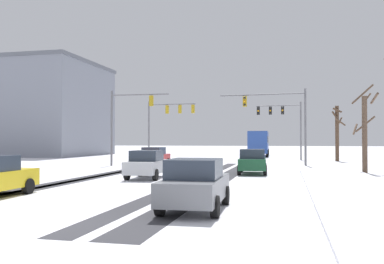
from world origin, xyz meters
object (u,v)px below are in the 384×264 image
at_px(traffic_signal_far_right, 283,117).
at_px(car_dark_green_second, 252,161).
at_px(traffic_signal_near_right, 280,113).
at_px(traffic_signal_far_left, 167,117).
at_px(car_grey_fifth, 195,184).
at_px(car_red_lead, 154,157).
at_px(bare_tree_sidewalk_far, 337,131).
at_px(traffic_signal_near_left, 127,115).
at_px(car_silver_third, 147,164).
at_px(bus_oncoming, 259,142).
at_px(bare_tree_sidewalk_mid, 365,130).
at_px(office_building_far_left_block, 4,110).

bearing_deg(traffic_signal_far_right, car_dark_green_second, -94.89).
xyz_separation_m(traffic_signal_near_right, car_dark_green_second, (-1.64, -8.24, -3.68)).
bearing_deg(traffic_signal_far_left, traffic_signal_near_right, -32.64).
height_order(traffic_signal_far_right, car_grey_fifth, traffic_signal_far_right).
xyz_separation_m(car_red_lead, car_dark_green_second, (8.70, -5.93, 0.00)).
bearing_deg(bare_tree_sidewalk_far, car_dark_green_second, -111.76).
xyz_separation_m(traffic_signal_near_left, car_grey_fifth, (10.63, -20.79, -3.56)).
xyz_separation_m(traffic_signal_near_right, car_silver_third, (-7.32, -12.85, -3.68)).
xyz_separation_m(traffic_signal_near_left, traffic_signal_far_right, (12.97, 14.10, 0.38)).
height_order(traffic_signal_far_left, car_red_lead, traffic_signal_far_left).
distance_m(traffic_signal_near_left, bus_oncoming, 26.92).
distance_m(bare_tree_sidewalk_mid, bare_tree_sidewalk_far, 15.93).
xyz_separation_m(traffic_signal_near_right, office_building_far_left_block, (-40.71, 18.58, 2.20)).
bearing_deg(car_silver_third, office_building_far_left_block, 136.73).
height_order(car_red_lead, bare_tree_sidewalk_far, bare_tree_sidewalk_far).
relative_size(car_grey_fifth, bus_oncoming, 0.37).
relative_size(car_dark_green_second, car_grey_fifth, 1.01).
xyz_separation_m(traffic_signal_near_left, traffic_signal_near_right, (12.87, 2.12, 0.12)).
distance_m(car_grey_fifth, bare_tree_sidewalk_mid, 18.99).
xyz_separation_m(car_red_lead, car_silver_third, (3.02, -10.55, 0.00)).
bearing_deg(traffic_signal_far_left, bus_oncoming, 59.64).
bearing_deg(office_building_far_left_block, bus_oncoming, 6.61).
xyz_separation_m(traffic_signal_near_right, bare_tree_sidewalk_far, (5.70, 10.13, -1.38)).
distance_m(traffic_signal_near_left, bare_tree_sidewalk_far, 22.28).
xyz_separation_m(bus_oncoming, bare_tree_sidewalk_far, (8.97, -12.78, 1.13)).
bearing_deg(traffic_signal_near_left, traffic_signal_far_left, 85.78).
height_order(traffic_signal_near_left, car_dark_green_second, traffic_signal_near_left).
bearing_deg(traffic_signal_far_right, bare_tree_sidewalk_mid, -72.49).
bearing_deg(traffic_signal_far_right, bus_oncoming, 107.13).
bearing_deg(traffic_signal_far_right, traffic_signal_near_left, -132.61).
bearing_deg(office_building_far_left_block, car_red_lead, -34.51).
bearing_deg(car_grey_fifth, traffic_signal_far_left, 107.87).
bearing_deg(car_dark_green_second, car_grey_fifth, -92.38).
bearing_deg(car_red_lead, bus_oncoming, 74.37).
distance_m(traffic_signal_far_left, bus_oncoming, 17.77).
xyz_separation_m(traffic_signal_far_left, bare_tree_sidewalk_mid, (17.85, -13.57, -1.86)).
height_order(car_dark_green_second, car_grey_fifth, same).
bearing_deg(bare_tree_sidewalk_far, traffic_signal_far_right, 161.74).
bearing_deg(car_red_lead, office_building_far_left_block, 145.49).
height_order(traffic_signal_far_right, bare_tree_sidewalk_far, traffic_signal_far_right).
relative_size(car_silver_third, bare_tree_sidewalk_mid, 0.69).
xyz_separation_m(bus_oncoming, bare_tree_sidewalk_mid, (8.98, -28.71, 0.92)).
bearing_deg(traffic_signal_near_right, car_grey_fifth, -95.60).
bearing_deg(traffic_signal_near_right, car_silver_third, -119.65).
relative_size(car_dark_green_second, bare_tree_sidewalk_mid, 0.69).
distance_m(traffic_signal_near_right, car_grey_fifth, 23.31).
xyz_separation_m(bare_tree_sidewalk_far, office_building_far_left_block, (-46.40, 8.45, 3.57)).
xyz_separation_m(traffic_signal_far_left, car_dark_green_second, (10.51, -16.01, -3.95)).
height_order(traffic_signal_near_left, bare_tree_sidewalk_mid, traffic_signal_near_left).
distance_m(traffic_signal_far_right, traffic_signal_near_right, 11.99).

